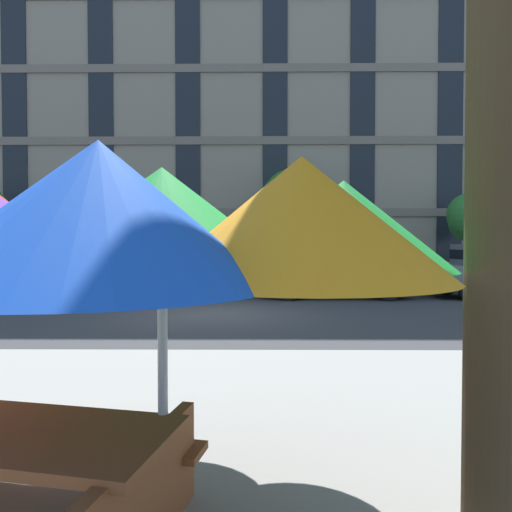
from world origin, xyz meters
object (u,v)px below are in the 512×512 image
(sedan_black, at_px, (151,269))
(picnic_table, at_px, (11,480))
(street_tree_right, at_px, (470,218))
(patio_umbrella, at_px, (162,225))
(street_tree_middle, at_px, (293,204))
(sedan_gray, at_px, (497,269))
(pickup_black, at_px, (327,267))

(sedan_black, relative_size, picnic_table, 2.14)
(street_tree_right, distance_m, patio_umbrella, 18.44)
(street_tree_middle, distance_m, picnic_table, 16.86)
(sedan_gray, bearing_deg, patio_umbrella, -123.66)
(sedan_black, distance_m, street_tree_right, 12.73)
(sedan_gray, height_order, picnic_table, sedan_gray)
(sedan_gray, height_order, street_tree_middle, street_tree_middle)
(street_tree_middle, bearing_deg, sedan_gray, -27.73)
(sedan_black, height_order, street_tree_middle, street_tree_middle)
(street_tree_middle, relative_size, patio_umbrella, 1.41)
(street_tree_right, xyz_separation_m, picnic_table, (-9.84, -16.27, -2.35))
(patio_umbrella, relative_size, picnic_table, 1.67)
(pickup_black, distance_m, patio_umbrella, 13.03)
(pickup_black, xyz_separation_m, picnic_table, (-3.60, -12.94, -0.54))
(sedan_gray, xyz_separation_m, street_tree_middle, (-6.55, 3.44, 2.48))
(sedan_black, height_order, pickup_black, pickup_black)
(pickup_black, distance_m, picnic_table, 13.44)
(patio_umbrella, bearing_deg, street_tree_middle, 83.26)
(sedan_black, bearing_deg, street_tree_middle, 34.55)
(picnic_table, bearing_deg, patio_umbrella, 16.59)
(picnic_table, bearing_deg, street_tree_middle, 80.62)
(pickup_black, height_order, sedan_gray, pickup_black)
(pickup_black, xyz_separation_m, patio_umbrella, (-2.80, -12.70, 0.88))
(sedan_black, xyz_separation_m, pickup_black, (5.89, 0.00, 0.08))
(sedan_black, relative_size, pickup_black, 0.86)
(street_tree_right, bearing_deg, patio_umbrella, -119.43)
(street_tree_middle, height_order, picnic_table, street_tree_middle)
(street_tree_right, bearing_deg, sedan_black, -164.63)
(sedan_black, distance_m, pickup_black, 5.89)
(street_tree_right, xyz_separation_m, patio_umbrella, (-9.05, -16.04, -0.93))
(street_tree_middle, height_order, street_tree_right, street_tree_middle)
(sedan_black, xyz_separation_m, sedan_gray, (11.55, 0.00, 0.00))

